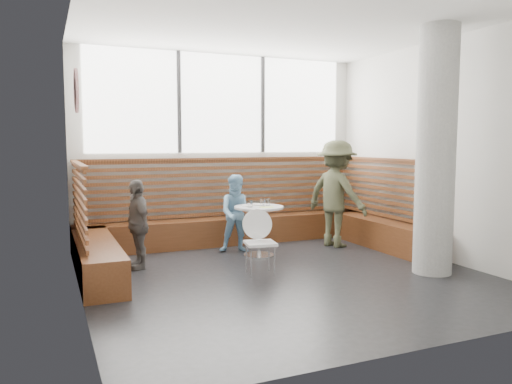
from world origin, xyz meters
name	(u,v)px	position (x,y,z in m)	size (l,w,h in m)	color
room	(287,152)	(0.00, 0.00, 1.60)	(5.00, 5.00, 3.20)	silver
booth	(237,224)	(0.00, 1.77, 0.41)	(5.00, 2.50, 1.44)	#4A2712
concrete_column	(436,152)	(1.85, -0.60, 1.60)	(0.50, 0.50, 3.20)	gray
wall_art	(76,91)	(-2.46, 0.40, 2.30)	(0.50, 0.50, 0.03)	white
cafe_table	(259,220)	(0.13, 1.19, 0.55)	(0.74, 0.74, 0.76)	silver
cafe_chair	(258,237)	(-0.27, 0.28, 0.49)	(0.40, 0.39, 0.84)	white
adult_man	(336,194)	(1.60, 1.36, 0.88)	(1.13, 0.65, 1.76)	#44462F
child_back	(238,214)	(-0.06, 1.58, 0.61)	(0.59, 0.46, 1.22)	#74A6CA
child_left	(137,224)	(-1.69, 1.17, 0.61)	(0.71, 0.30, 1.22)	#57524F
plate_near	(247,206)	(-0.03, 1.27, 0.77)	(0.19, 0.19, 0.01)	white
plate_far	(257,204)	(0.16, 1.35, 0.77)	(0.22, 0.22, 0.02)	white
glass_left	(250,204)	(-0.04, 1.11, 0.81)	(0.07, 0.07, 0.10)	white
glass_mid	(262,202)	(0.18, 1.18, 0.82)	(0.07, 0.07, 0.12)	white
glass_right	(268,202)	(0.29, 1.23, 0.81)	(0.07, 0.07, 0.10)	white
menu_card	(266,207)	(0.18, 1.02, 0.76)	(0.20, 0.14, 0.00)	#A5C64C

